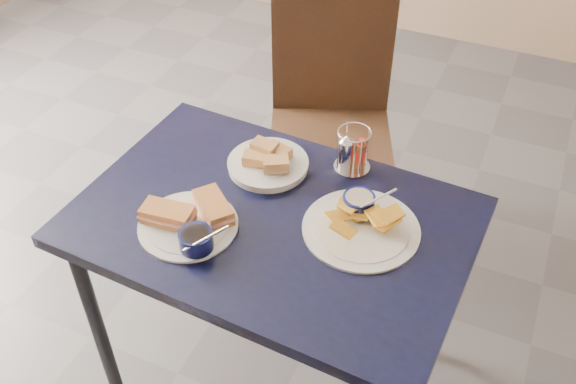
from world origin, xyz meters
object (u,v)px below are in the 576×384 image
at_px(sandwich_plate, 191,221).
at_px(plantain_plate, 361,220).
at_px(chair_far, 339,109).
at_px(bread_basket, 268,162).
at_px(condiment_caddy, 352,152).
at_px(dining_table, 273,236).

xyz_separation_m(sandwich_plate, plantain_plate, (0.42, 0.19, -0.01)).
distance_m(chair_far, plantain_plate, 0.86).
relative_size(chair_far, bread_basket, 4.10).
distance_m(sandwich_plate, plantain_plate, 0.46).
bearing_deg(sandwich_plate, chair_far, 85.09).
bearing_deg(bread_basket, sandwich_plate, -104.56).
bearing_deg(plantain_plate, bread_basket, 159.95).
height_order(sandwich_plate, condiment_caddy, condiment_caddy).
relative_size(dining_table, chair_far, 1.14).
distance_m(chair_far, sandwich_plate, 0.99).
height_order(plantain_plate, condiment_caddy, condiment_caddy).
distance_m(plantain_plate, condiment_caddy, 0.25).
bearing_deg(dining_table, plantain_plate, 16.10).
distance_m(chair_far, bread_basket, 0.68).
height_order(dining_table, condiment_caddy, condiment_caddy).
xyz_separation_m(sandwich_plate, bread_basket, (0.08, 0.32, -0.00)).
bearing_deg(condiment_caddy, dining_table, -112.97).
height_order(chair_far, sandwich_plate, chair_far).
xyz_separation_m(chair_far, bread_basket, (-0.00, -0.65, 0.21)).
relative_size(bread_basket, condiment_caddy, 1.76).
height_order(sandwich_plate, plantain_plate, same).
xyz_separation_m(dining_table, condiment_caddy, (0.12, 0.29, 0.13)).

